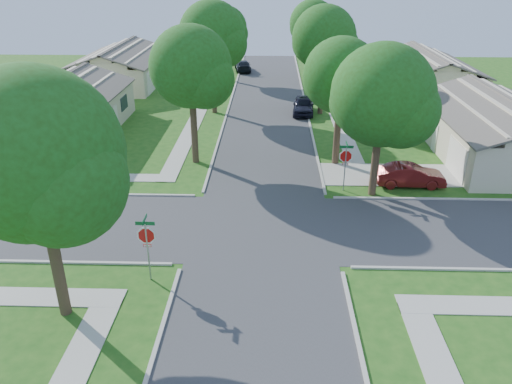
{
  "coord_description": "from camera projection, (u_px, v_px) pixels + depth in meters",
  "views": [
    {
      "loc": [
        0.37,
        -22.33,
        12.44
      ],
      "look_at": [
        -0.36,
        0.85,
        1.6
      ],
      "focal_mm": 35.0,
      "sensor_mm": 36.0,
      "label": 1
    }
  ],
  "objects": [
    {
      "name": "tree_ne_corner",
      "position": [
        383.0,
        100.0,
        26.75
      ],
      "size": [
        5.8,
        5.6,
        8.66
      ],
      "color": "#38281C",
      "rests_on": "ground"
    },
    {
      "name": "stop_sign_sw",
      "position": [
        147.0,
        238.0,
        20.51
      ],
      "size": [
        1.05,
        0.8,
        2.98
      ],
      "color": "gray",
      "rests_on": "ground"
    },
    {
      "name": "tree_w_near",
      "position": [
        192.0,
        71.0,
        31.19
      ],
      "size": [
        5.38,
        5.2,
        8.97
      ],
      "color": "#38281C",
      "rests_on": "ground"
    },
    {
      "name": "sidewalk_nw",
      "position": [
        206.0,
        98.0,
        49.2
      ],
      "size": [
        1.2,
        40.0,
        0.04
      ],
      "primitive_type": "cube",
      "color": "#9E9B91",
      "rests_on": "ground"
    },
    {
      "name": "road_ns",
      "position": [
        263.0,
        227.0,
        25.49
      ],
      "size": [
        7.0,
        100.0,
        0.02
      ],
      "primitive_type": "cube",
      "color": "#333335",
      "rests_on": "ground"
    },
    {
      "name": "tree_e_mid",
      "position": [
        325.0,
        41.0,
        41.73
      ],
      "size": [
        5.59,
        5.4,
        9.21
      ],
      "color": "#38281C",
      "rests_on": "ground"
    },
    {
      "name": "house_nw_near",
      "position": [
        62.0,
        114.0,
        38.89
      ],
      "size": [
        8.42,
        13.6,
        4.23
      ],
      "color": "#B6AD8F",
      "rests_on": "ground"
    },
    {
      "name": "ground",
      "position": [
        263.0,
        227.0,
        25.5
      ],
      "size": [
        100.0,
        100.0,
        0.0
      ],
      "primitive_type": "plane",
      "color": "#1D4F15",
      "rests_on": "ground"
    },
    {
      "name": "car_curb_west",
      "position": [
        243.0,
        66.0,
        60.91
      ],
      "size": [
        2.41,
        4.67,
        1.3
      ],
      "primitive_type": "imported",
      "rotation": [
        0.0,
        0.0,
        3.28
      ],
      "color": "black",
      "rests_on": "ground"
    },
    {
      "name": "stop_sign_ne",
      "position": [
        346.0,
        158.0,
        28.76
      ],
      "size": [
        1.05,
        0.8,
        2.98
      ],
      "color": "gray",
      "rests_on": "ground"
    },
    {
      "name": "driveway",
      "position": [
        389.0,
        175.0,
        31.69
      ],
      "size": [
        8.8,
        3.6,
        0.05
      ],
      "primitive_type": "cube",
      "color": "#9E9B91",
      "rests_on": "ground"
    },
    {
      "name": "house_ne_far",
      "position": [
        425.0,
        78.0,
        50.65
      ],
      "size": [
        8.42,
        13.6,
        4.23
      ],
      "color": "#B6AD8F",
      "rests_on": "ground"
    },
    {
      "name": "tree_w_mid",
      "position": [
        213.0,
        37.0,
        41.9
      ],
      "size": [
        5.8,
        5.6,
        9.56
      ],
      "color": "#38281C",
      "rests_on": "ground"
    },
    {
      "name": "sidewalk_ne",
      "position": [
        330.0,
        99.0,
        48.85
      ],
      "size": [
        1.2,
        40.0,
        0.04
      ],
      "primitive_type": "cube",
      "color": "#9E9B91",
      "rests_on": "ground"
    },
    {
      "name": "house_nw_far",
      "position": [
        122.0,
        70.0,
        54.28
      ],
      "size": [
        8.42,
        13.6,
        4.23
      ],
      "color": "#B6AD8F",
      "rests_on": "ground"
    },
    {
      "name": "car_driveway",
      "position": [
        410.0,
        175.0,
        29.94
      ],
      "size": [
        4.12,
        1.52,
        1.35
      ],
      "primitive_type": "imported",
      "rotation": [
        0.0,
        0.0,
        1.55
      ],
      "color": "#5D1313",
      "rests_on": "ground"
    },
    {
      "name": "tree_e_near",
      "position": [
        342.0,
        79.0,
        31.12
      ],
      "size": [
        4.97,
        4.8,
        8.28
      ],
      "color": "#38281C",
      "rests_on": "ground"
    },
    {
      "name": "car_curb_east",
      "position": [
        303.0,
        105.0,
        44.05
      ],
      "size": [
        2.1,
        4.56,
        1.51
      ],
      "primitive_type": "imported",
      "rotation": [
        0.0,
        0.0,
        -0.07
      ],
      "color": "black",
      "rests_on": "ground"
    },
    {
      "name": "house_ne_near",
      "position": [
        498.0,
        134.0,
        34.35
      ],
      "size": [
        8.42,
        13.6,
        4.23
      ],
      "color": "#B6AD8F",
      "rests_on": "ground"
    },
    {
      "name": "tree_sw_corner",
      "position": [
        38.0,
        162.0,
        16.72
      ],
      "size": [
        6.21,
        6.0,
        9.55
      ],
      "color": "#38281C",
      "rests_on": "ground"
    },
    {
      "name": "tree_w_far",
      "position": [
        226.0,
        30.0,
        54.09
      ],
      "size": [
        4.76,
        4.6,
        8.04
      ],
      "color": "#38281C",
      "rests_on": "ground"
    },
    {
      "name": "tree_e_far",
      "position": [
        313.0,
        26.0,
        53.62
      ],
      "size": [
        5.17,
        5.0,
        8.72
      ],
      "color": "#38281C",
      "rests_on": "ground"
    }
  ]
}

